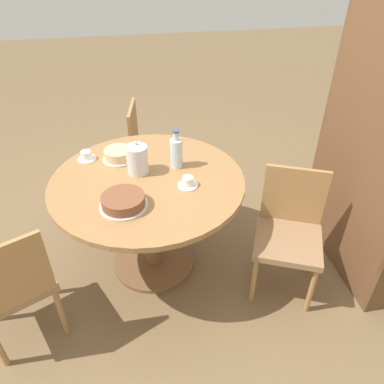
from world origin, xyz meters
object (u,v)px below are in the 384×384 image
cup_b (188,182)px  coffee_pot (137,158)px  cup_a (86,156)px  water_bottle (176,152)px  cake_second (118,155)px  chair_a (289,230)px  chair_c (12,284)px  bookshelf (375,157)px  chair_b (151,148)px  cake_main (123,201)px

cup_b → coffee_pot: bearing=-126.3°
coffee_pot → cup_a: (-0.22, -0.34, -0.08)m
water_bottle → cake_second: (-0.16, -0.38, -0.07)m
chair_a → chair_c: same height
bookshelf → coffee_pot: 1.50m
water_bottle → cake_second: water_bottle is taller
chair_b → cup_a: (0.60, -0.47, 0.32)m
cup_a → cup_b: (0.44, 0.63, 0.00)m
chair_c → cake_second: 1.03m
cup_a → chair_a: bearing=63.2°
cake_main → cake_second: 0.53m
chair_b → cup_a: bearing=151.0°
chair_c → bookshelf: (-0.27, 2.23, 0.42)m
cup_a → chair_c: bearing=-28.3°
coffee_pot → chair_b: bearing=170.7°
water_bottle → chair_a: bearing=56.6°
cake_main → cup_a: size_ratio=2.19×
cake_main → cake_second: size_ratio=1.26×
bookshelf → cake_main: bookshelf is taller
chair_b → cup_b: chair_b is taller
cup_b → cup_a: bearing=-124.8°
bookshelf → cup_a: 1.89m
chair_a → cup_a: (-0.64, -1.26, 0.32)m
chair_a → cup_a: bearing=176.8°
water_bottle → cup_a: bearing=-108.5°
coffee_pot → cake_main: coffee_pot is taller
coffee_pot → cake_second: 0.23m
chair_c → water_bottle: size_ratio=3.20×
cup_b → water_bottle: bearing=-171.9°
chair_c → cup_a: bearing=-144.2°
coffee_pot → cup_a: coffee_pot is taller
bookshelf → water_bottle: bearing=75.5°
chair_c → cup_a: 0.94m
chair_a → bookshelf: (-0.12, 0.56, 0.42)m
bookshelf → chair_a: bearing=102.4°
chair_b → coffee_pot: bearing=179.9°
chair_b → water_bottle: (0.80, 0.12, 0.40)m
chair_b → water_bottle: water_bottle is taller
chair_a → bookshelf: bookshelf is taller
chair_b → water_bottle: bearing=-162.3°
chair_a → cake_main: 1.08m
water_bottle → chair_b: bearing=-171.4°
chair_b → coffee_pot: 0.93m
water_bottle → cake_second: size_ratio=1.19×
cake_second → cup_b: size_ratio=1.73×
coffee_pot → water_bottle: size_ratio=0.86×
bookshelf → cake_main: 1.59m
coffee_pot → cup_b: coffee_pot is taller
cake_second → cup_a: cake_second is taller
chair_a → cup_b: 0.73m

